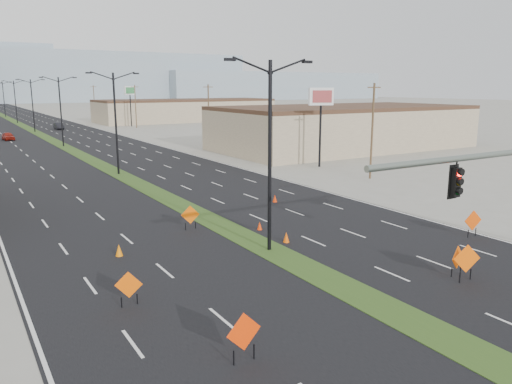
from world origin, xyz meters
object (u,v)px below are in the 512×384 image
streetlight_2 (61,109)px  pole_sign_east_far (130,94)px  streetlight_5 (4,98)px  cone_3 (119,250)px  construction_sign_4 (467,260)px  cone_0 (286,237)px  streetlight_4 (15,100)px  construction_sign_3 (457,258)px  streetlight_3 (32,104)px  construction_sign_2 (190,216)px  construction_sign_0 (244,333)px  pole_sign_east_near (321,103)px  streetlight_0 (270,151)px  streetlight_1 (116,120)px  cone_2 (275,198)px  car_left (8,136)px  construction_sign_5 (473,221)px  cone_1 (260,226)px  car_mid (59,126)px  construction_sign_1 (129,286)px

streetlight_2 → pole_sign_east_far: (20.46, 31.90, 1.69)m
streetlight_5 → cone_3: bearing=-93.0°
construction_sign_4 → cone_0: (-3.64, 8.99, -0.73)m
streetlight_4 → construction_sign_3: streetlight_4 is taller
streetlight_3 → construction_sign_2: (-2.00, -78.12, -4.53)m
construction_sign_0 → pole_sign_east_far: size_ratio=0.20×
cone_3 → pole_sign_east_near: bearing=33.0°
streetlight_0 → streetlight_1: bearing=90.0°
cone_2 → construction_sign_0: bearing=-126.1°
streetlight_1 → pole_sign_east_near: 21.48m
construction_sign_4 → cone_3: construction_sign_4 is taller
construction_sign_0 → construction_sign_2: construction_sign_0 is taller
cone_0 → streetlight_0: bearing=-158.1°
construction_sign_3 → pole_sign_east_near: size_ratio=0.17×
car_left → construction_sign_4: size_ratio=2.18×
streetlight_5 → construction_sign_3: bearing=-87.9°
construction_sign_2 → construction_sign_5: bearing=-22.3°
construction_sign_4 → cone_1: 12.48m
streetlight_1 → construction_sign_4: streetlight_1 is taller
streetlight_5 → construction_sign_3: 147.87m
streetlight_0 → cone_1: (1.60, 3.56, -5.15)m
cone_3 → construction_sign_0: bearing=-88.0°
streetlight_5 → car_mid: bearing=-84.5°
cone_3 → cone_2: bearing=23.9°
construction_sign_5 → cone_3: (-18.73, 7.46, -0.62)m
streetlight_2 → construction_sign_1: 59.76m
streetlight_0 → construction_sign_3: (5.43, -7.70, -4.56)m
construction_sign_5 → streetlight_2: bearing=112.8°
construction_sign_0 → pole_sign_east_near: 40.98m
construction_sign_3 → construction_sign_4: construction_sign_4 is taller
streetlight_5 → pole_sign_east_far: 56.00m
car_mid → cone_0: car_mid is taller
car_mid → streetlight_2: bearing=-100.0°
streetlight_5 → pole_sign_east_far: size_ratio=1.14×
streetlight_3 → construction_sign_3: (5.43, -91.70, -4.56)m
streetlight_3 → construction_sign_0: streetlight_3 is taller
streetlight_0 → car_mid: size_ratio=2.47×
streetlight_1 → construction_sign_3: (5.43, -35.70, -4.56)m
streetlight_3 → construction_sign_0: size_ratio=5.84×
construction_sign_5 → cone_1: bearing=153.9°
pole_sign_east_near → cone_3: bearing=-132.3°
car_mid → construction_sign_1: size_ratio=2.76×
construction_sign_5 → pole_sign_east_near: bearing=82.8°
car_mid → construction_sign_5: (6.46, -91.56, 0.28)m
streetlight_2 → cone_2: streetlight_2 is taller
streetlight_1 → construction_sign_2: size_ratio=6.57×
car_mid → construction_sign_4: 95.73m
streetlight_1 → pole_sign_east_near: (20.31, -6.84, 1.51)m
construction_sign_1 → construction_sign_5: construction_sign_5 is taller
streetlight_3 → cone_3: 81.22m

